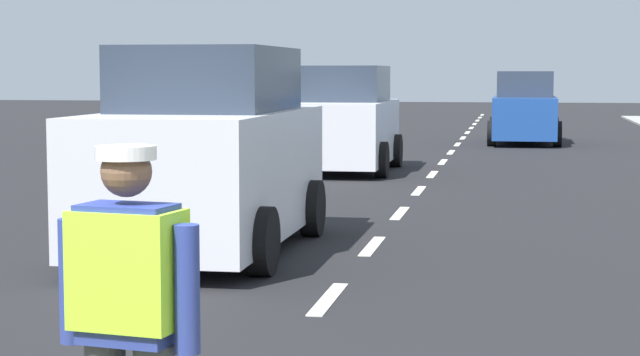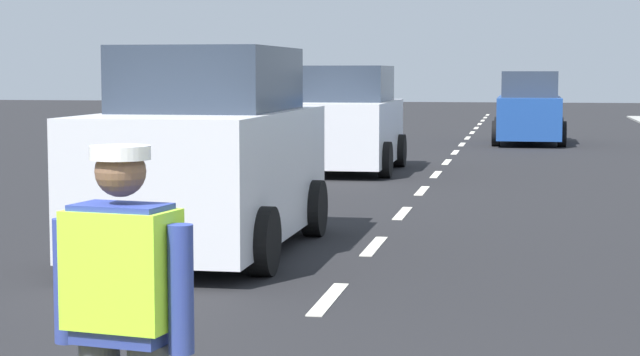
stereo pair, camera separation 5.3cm
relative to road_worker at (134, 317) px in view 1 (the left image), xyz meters
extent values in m
plane|color=black|center=(0.01, 20.25, -0.93)|extent=(96.00, 96.00, 0.00)
cube|color=silver|center=(0.01, 4.95, -0.93)|extent=(0.14, 1.40, 0.01)
cube|color=silver|center=(0.01, 7.95, -0.93)|extent=(0.14, 1.40, 0.01)
cube|color=silver|center=(0.01, 10.95, -0.93)|extent=(0.14, 1.40, 0.01)
cube|color=silver|center=(0.01, 13.95, -0.93)|extent=(0.14, 1.40, 0.01)
cube|color=silver|center=(0.01, 16.95, -0.93)|extent=(0.14, 1.40, 0.01)
cube|color=silver|center=(0.01, 19.95, -0.93)|extent=(0.14, 1.40, 0.01)
cube|color=silver|center=(0.01, 22.95, -0.93)|extent=(0.14, 1.40, 0.01)
cube|color=silver|center=(0.01, 25.95, -0.93)|extent=(0.14, 1.40, 0.01)
cube|color=silver|center=(0.01, 28.95, -0.93)|extent=(0.14, 1.40, 0.01)
cube|color=silver|center=(0.01, 31.95, -0.93)|extent=(0.14, 1.40, 0.01)
cube|color=silver|center=(0.01, 34.95, -0.93)|extent=(0.14, 1.40, 0.01)
cube|color=silver|center=(0.01, 37.95, -0.93)|extent=(0.14, 1.40, 0.01)
cube|color=silver|center=(0.01, 40.95, -0.93)|extent=(0.14, 1.40, 0.01)
cube|color=silver|center=(0.01, 43.95, -0.93)|extent=(0.14, 1.40, 0.01)
cube|color=silver|center=(0.01, 46.95, -0.93)|extent=(0.14, 1.40, 0.01)
cube|color=navy|center=(-0.02, 0.00, 0.19)|extent=(0.43, 0.30, 0.60)
cube|color=#A5EA33|center=(-0.02, 0.00, 0.21)|extent=(0.50, 0.35, 0.51)
cylinder|color=navy|center=(-0.30, 0.04, 0.14)|extent=(0.11, 0.11, 0.55)
cylinder|color=navy|center=(0.25, -0.05, 0.14)|extent=(0.11, 0.11, 0.55)
sphere|color=brown|center=(-0.02, 0.00, 0.63)|extent=(0.22, 0.22, 0.22)
cylinder|color=silver|center=(-0.02, 0.00, 0.71)|extent=(0.26, 0.26, 0.06)
cube|color=silver|center=(-1.77, 17.36, -0.14)|extent=(1.75, 3.99, 1.21)
cube|color=#2D3847|center=(-1.77, 17.46, 0.81)|extent=(1.54, 2.20, 0.70)
cylinder|color=black|center=(-0.88, 16.12, -0.59)|extent=(0.22, 0.68, 0.68)
cylinder|color=black|center=(-2.67, 16.12, -0.59)|extent=(0.22, 0.68, 0.68)
cylinder|color=black|center=(-0.88, 18.60, -0.59)|extent=(0.22, 0.68, 0.68)
cylinder|color=black|center=(-2.67, 18.60, -0.59)|extent=(0.22, 0.68, 0.68)
cube|color=#1E4799|center=(1.79, 26.79, -0.20)|extent=(1.68, 4.16, 1.11)
cube|color=#2D3847|center=(1.79, 26.68, 0.71)|extent=(1.48, 2.29, 0.70)
cylinder|color=black|center=(0.93, 28.07, -0.59)|extent=(0.22, 0.68, 0.68)
cylinder|color=black|center=(2.64, 28.07, -0.59)|extent=(0.22, 0.68, 0.68)
cylinder|color=black|center=(0.93, 25.50, -0.59)|extent=(0.22, 0.68, 0.68)
cylinder|color=black|center=(2.64, 25.50, -0.59)|extent=(0.22, 0.68, 0.68)
cube|color=silver|center=(-1.75, 7.30, -0.07)|extent=(1.82, 4.31, 1.37)
cube|color=#2D3847|center=(-1.75, 7.41, 0.97)|extent=(1.60, 2.37, 0.70)
cylinder|color=black|center=(-0.82, 5.96, -0.59)|extent=(0.22, 0.68, 0.68)
cylinder|color=black|center=(-2.68, 5.96, -0.59)|extent=(0.22, 0.68, 0.68)
cylinder|color=black|center=(-0.82, 8.64, -0.59)|extent=(0.22, 0.68, 0.68)
cylinder|color=black|center=(-2.68, 8.64, -0.59)|extent=(0.22, 0.68, 0.68)
camera|label=1|loc=(1.61, -4.51, 1.05)|focal=62.66mm
camera|label=2|loc=(1.66, -4.50, 1.05)|focal=62.66mm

